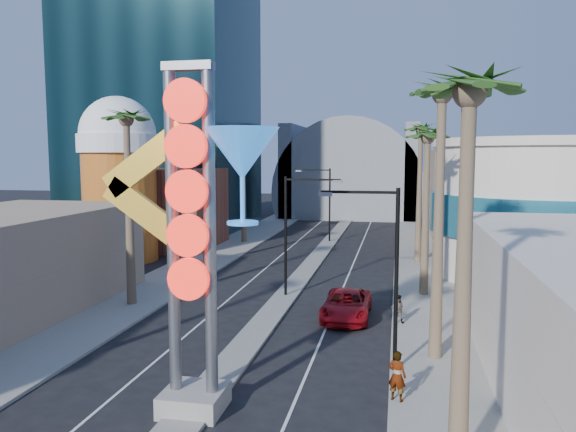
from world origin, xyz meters
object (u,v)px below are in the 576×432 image
object	(u,v)px
red_pickup	(347,305)
pedestrian_a	(397,376)
pedestrian_b	(398,309)
neon_sign	(212,214)

from	to	relation	value
red_pickup	pedestrian_a	xyz separation A→B (m)	(2.88, -10.89, 0.32)
pedestrian_a	pedestrian_b	bearing A→B (deg)	-68.90
neon_sign	red_pickup	xyz separation A→B (m)	(3.60, 12.89, -6.51)
neon_sign	pedestrian_b	world-z (taller)	neon_sign
red_pickup	pedestrian_a	world-z (taller)	pedestrian_a
neon_sign	pedestrian_b	bearing A→B (deg)	61.84
red_pickup	pedestrian_b	bearing A→B (deg)	-14.77
pedestrian_a	pedestrian_b	distance (m)	10.12
neon_sign	red_pickup	world-z (taller)	neon_sign
pedestrian_b	pedestrian_a	bearing A→B (deg)	91.38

